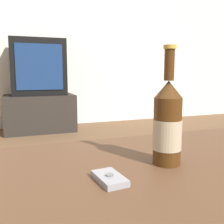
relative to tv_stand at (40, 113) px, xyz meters
The scene contains 6 objects.
back_wall 1.13m from the tv_stand, 81.71° to the left, with size 8.00×0.05×2.60m.
coffee_table 2.71m from the tv_stand, 89.01° to the right, with size 1.06×0.70×0.46m.
tv_stand is the anchor object (origin of this frame).
television 0.55m from the tv_stand, 90.00° to the right, with size 0.62×0.42×0.65m.
beer_bottle 2.69m from the tv_stand, 87.80° to the right, with size 0.08×0.08×0.31m.
cell_phone 2.74m from the tv_stand, 91.66° to the right, with size 0.06×0.10×0.02m.
Camera 1 is at (-0.31, -0.54, 0.70)m, focal length 42.00 mm.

